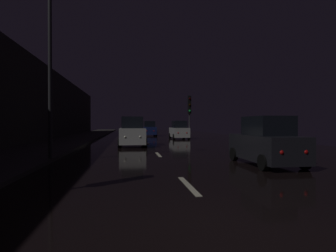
% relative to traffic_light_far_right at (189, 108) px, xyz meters
% --- Properties ---
extents(ground, '(26.44, 84.00, 0.02)m').
position_rel_traffic_light_far_right_xyz_m(ground, '(-4.72, 1.22, -3.30)').
color(ground, black).
extents(sidewalk_left, '(4.40, 84.00, 0.15)m').
position_rel_traffic_light_far_right_xyz_m(sidewalk_left, '(-11.74, 1.22, -3.21)').
color(sidewalk_left, '#33302D').
rests_on(sidewalk_left, ground).
extents(building_facade_left, '(0.80, 63.00, 7.25)m').
position_rel_traffic_light_far_right_xyz_m(building_facade_left, '(-14.34, -2.28, 0.34)').
color(building_facade_left, '#2D2B28').
rests_on(building_facade_left, ground).
extents(lane_centerline, '(0.16, 23.75, 0.01)m').
position_rel_traffic_light_far_right_xyz_m(lane_centerline, '(-4.72, -9.33, -3.28)').
color(lane_centerline, beige).
rests_on(lane_centerline, ground).
extents(traffic_light_far_right, '(0.31, 0.46, 4.56)m').
position_rel_traffic_light_far_right_xyz_m(traffic_light_far_right, '(0.00, 0.00, 0.00)').
color(traffic_light_far_right, '#38383A').
rests_on(traffic_light_far_right, ground).
extents(streetlamp_overhead, '(1.70, 0.44, 7.90)m').
position_rel_traffic_light_far_right_xyz_m(streetlamp_overhead, '(-9.21, -15.13, 1.88)').
color(streetlamp_overhead, '#2D2D30').
rests_on(streetlamp_overhead, ground).
extents(car_approaching_headlights, '(1.99, 4.31, 2.17)m').
position_rel_traffic_light_far_right_xyz_m(car_approaching_headlights, '(-6.03, -7.19, -2.29)').
color(car_approaching_headlights, silver).
rests_on(car_approaching_headlights, ground).
extents(car_distant_taillights, '(1.83, 3.97, 2.00)m').
position_rel_traffic_light_far_right_xyz_m(car_distant_taillights, '(-3.50, 8.99, -2.37)').
color(car_distant_taillights, '#141E51').
rests_on(car_distant_taillights, ground).
extents(car_parked_right_far, '(1.80, 3.90, 1.96)m').
position_rel_traffic_light_far_right_xyz_m(car_parked_right_far, '(-0.80, 1.55, -2.39)').
color(car_parked_right_far, silver).
rests_on(car_parked_right_far, ground).
extents(car_parked_right_near, '(1.79, 3.88, 1.96)m').
position_rel_traffic_light_far_right_xyz_m(car_parked_right_near, '(-0.80, -17.15, -2.39)').
color(car_parked_right_near, black).
rests_on(car_parked_right_near, ground).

